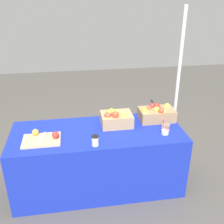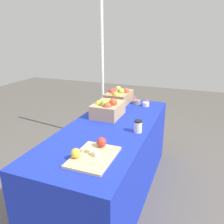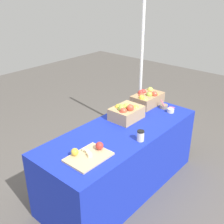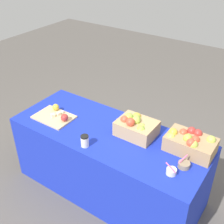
% 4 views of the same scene
% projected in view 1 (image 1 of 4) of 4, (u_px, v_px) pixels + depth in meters
% --- Properties ---
extents(ground_plane, '(10.00, 10.00, 0.00)m').
position_uv_depth(ground_plane, '(99.00, 184.00, 3.25)').
color(ground_plane, '#56514C').
extents(table, '(1.90, 0.76, 0.74)m').
position_uv_depth(table, '(98.00, 159.00, 3.10)').
color(table, '#192DB7').
rests_on(table, ground_plane).
extents(apple_crate_left, '(0.41, 0.25, 0.19)m').
position_uv_depth(apple_crate_left, '(156.00, 113.00, 3.16)').
color(apple_crate_left, tan).
rests_on(apple_crate_left, table).
extents(apple_crate_middle, '(0.35, 0.27, 0.21)m').
position_uv_depth(apple_crate_middle, '(116.00, 118.00, 3.04)').
color(apple_crate_middle, tan).
rests_on(apple_crate_middle, table).
extents(cutting_board_front, '(0.39, 0.28, 0.09)m').
position_uv_depth(cutting_board_front, '(43.00, 138.00, 2.76)').
color(cutting_board_front, '#D1B284').
rests_on(cutting_board_front, table).
extents(sample_bowl_near, '(0.10, 0.10, 0.10)m').
position_uv_depth(sample_bowl_near, '(166.00, 126.00, 3.00)').
color(sample_bowl_near, gray).
rests_on(sample_bowl_near, table).
extents(sample_bowl_mid, '(0.10, 0.08, 0.10)m').
position_uv_depth(sample_bowl_mid, '(165.00, 132.00, 2.88)').
color(sample_bowl_mid, silver).
rests_on(sample_bowl_mid, table).
extents(coffee_cup, '(0.07, 0.07, 0.11)m').
position_uv_depth(coffee_cup, '(95.00, 141.00, 2.66)').
color(coffee_cup, silver).
rests_on(coffee_cup, table).
extents(tent_pole, '(0.04, 0.04, 2.01)m').
position_uv_depth(tent_pole, '(177.00, 86.00, 3.49)').
color(tent_pole, white).
rests_on(tent_pole, ground_plane).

